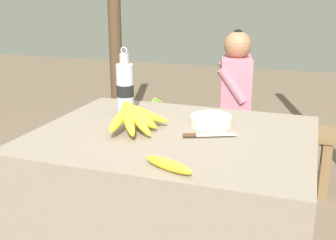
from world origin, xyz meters
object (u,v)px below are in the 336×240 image
banana_bunch_ripe (134,116)px  seated_vendor (228,97)px  water_bottle (125,89)px  loose_banana_front (168,165)px  wooden_bench (216,130)px  support_post_near (114,12)px  knife (202,135)px  serving_bowl (211,120)px  banana_bunch_green (158,107)px

banana_bunch_ripe → seated_vendor: size_ratio=0.31×
water_bottle → loose_banana_front: size_ratio=1.64×
water_bottle → wooden_bench: bearing=78.1°
banana_bunch_ripe → support_post_near: support_post_near is taller
wooden_bench → seated_vendor: 0.28m
water_bottle → support_post_near: support_post_near is taller
water_bottle → knife: water_bottle is taller
serving_bowl → water_bottle: bearing=178.4°
banana_bunch_green → support_post_near: support_post_near is taller
loose_banana_front → banana_bunch_green: 1.75m
banana_bunch_ripe → serving_bowl: banana_bunch_ripe is taller
support_post_near → loose_banana_front: bearing=-59.6°
loose_banana_front → support_post_near: bearing=120.4°
banana_bunch_ripe → wooden_bench: 1.33m
banana_bunch_ripe → banana_bunch_green: 1.34m
banana_bunch_green → support_post_near: bearing=143.8°
banana_bunch_ripe → loose_banana_front: size_ratio=1.64×
banana_bunch_green → water_bottle: bearing=-78.1°
serving_bowl → wooden_bench: serving_bowl is taller
loose_banana_front → serving_bowl: bearing=87.9°
serving_bowl → support_post_near: bearing=129.2°
banana_bunch_ripe → water_bottle: bearing=123.9°
serving_bowl → knife: (0.00, -0.17, -0.02)m
serving_bowl → water_bottle: size_ratio=0.56×
seated_vendor → support_post_near: bearing=-34.2°
banana_bunch_ripe → banana_bunch_green: banana_bunch_ripe is taller
seated_vendor → water_bottle: bearing=60.8°
wooden_bench → banana_bunch_green: size_ratio=5.60×
support_post_near → water_bottle: bearing=-62.4°
water_bottle → support_post_near: bearing=117.6°
knife → wooden_bench: (-0.21, 1.24, -0.39)m
support_post_near → banana_bunch_green: bearing=-36.2°
serving_bowl → seated_vendor: seated_vendor is taller
banana_bunch_ripe → knife: bearing=2.0°
loose_banana_front → support_post_near: (-1.17, 2.00, 0.41)m
loose_banana_front → seated_vendor: size_ratio=0.19×
wooden_bench → banana_bunch_green: banana_bunch_green is taller
wooden_bench → banana_bunch_green: (-0.45, 0.00, 0.13)m
knife → seated_vendor: size_ratio=0.20×
banana_bunch_ripe → water_bottle: size_ratio=1.00×
knife → wooden_bench: size_ratio=0.12×
banana_bunch_ripe → support_post_near: (-0.89, 1.65, 0.36)m
loose_banana_front → seated_vendor: seated_vendor is taller
seated_vendor → banana_bunch_green: 0.55m
loose_banana_front → knife: bearing=86.5°
knife → support_post_near: support_post_near is taller
loose_banana_front → wooden_bench: size_ratio=0.12×
serving_bowl → banana_bunch_green: size_ratio=0.62×
loose_banana_front → seated_vendor: 1.58m
seated_vendor → serving_bowl: bearing=84.7°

